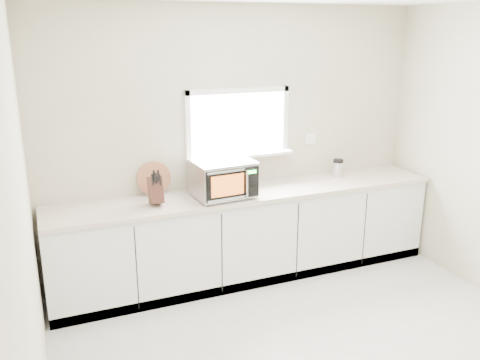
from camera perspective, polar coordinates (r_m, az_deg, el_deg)
back_wall at (r=5.17m, az=-0.29°, el=4.39°), size 4.00×0.17×2.70m
cabinets at (r=5.19m, az=0.96°, el=-6.27°), size 3.92×0.60×0.88m
countertop at (r=5.02m, az=1.03°, el=-1.47°), size 3.92×0.64×0.04m
microwave at (r=4.79m, az=-1.85°, el=0.20°), size 0.57×0.47×0.35m
knife_block at (r=4.66m, az=-9.48°, el=-1.03°), size 0.11×0.23×0.34m
cutting_board at (r=4.93m, az=-9.63°, el=0.19°), size 0.33×0.08×0.33m
coffee_grinder at (r=5.59m, az=10.94°, el=1.36°), size 0.14×0.14×0.19m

